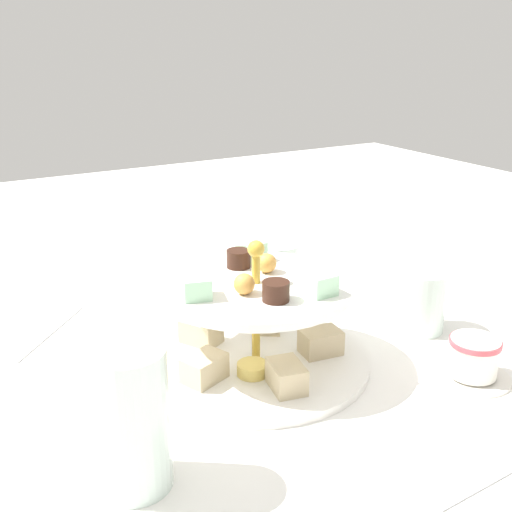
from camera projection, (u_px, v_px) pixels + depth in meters
name	position (u px, v px, depth m)	size (l,w,h in m)	color
ground_plane	(256.00, 364.00, 0.77)	(2.40, 2.40, 0.00)	white
tiered_serving_stand	(256.00, 329.00, 0.76)	(0.28, 0.28, 0.16)	white
water_glass_tall_right	(131.00, 419.00, 0.55)	(0.07, 0.07, 0.13)	silver
water_glass_short_left	(421.00, 301.00, 0.85)	(0.06, 0.06, 0.08)	silver
teacup_with_saucer	(473.00, 360.00, 0.73)	(0.09, 0.09, 0.05)	white
butter_knife_left	(48.00, 332.00, 0.85)	(0.17, 0.01, 0.00)	silver
butter_knife_right	(455.00, 495.00, 0.55)	(0.17, 0.01, 0.00)	silver
water_glass_mid_back	(279.00, 270.00, 0.96)	(0.06, 0.06, 0.08)	silver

